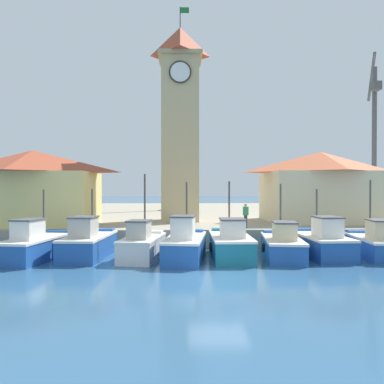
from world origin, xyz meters
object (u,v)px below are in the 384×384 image
(fishing_boat_right_outer, at_px, (375,244))
(port_crane_far, at_px, (173,159))
(fishing_boat_left_inner, at_px, (142,245))
(fishing_boat_mid_right, at_px, (282,245))
(fishing_boat_far_left, at_px, (37,245))
(dock_worker_near_tower, at_px, (246,215))
(clock_tower, at_px, (180,119))
(warehouse_left, at_px, (33,187))
(port_crane_near, at_px, (374,153))
(fishing_boat_left_outer, at_px, (88,243))
(fishing_boat_mid_left, at_px, (185,245))
(fishing_boat_center, at_px, (231,244))
(fishing_boat_right_inner, at_px, (321,242))
(warehouse_right, at_px, (321,186))

(fishing_boat_right_outer, relative_size, port_crane_far, 0.31)
(fishing_boat_left_inner, height_order, fishing_boat_mid_right, fishing_boat_left_inner)
(fishing_boat_far_left, height_order, dock_worker_near_tower, fishing_boat_far_left)
(clock_tower, bearing_deg, warehouse_left, -165.07)
(fishing_boat_right_outer, xyz_separation_m, clock_tower, (-10.67, 9.62, 8.52))
(port_crane_far, bearing_deg, fishing_boat_right_outer, -64.17)
(fishing_boat_right_outer, xyz_separation_m, port_crane_near, (12.51, 24.02, 7.23))
(fishing_boat_left_outer, xyz_separation_m, port_crane_far, (4.12, 23.52, 6.40))
(fishing_boat_mid_left, bearing_deg, port_crane_near, 47.05)
(fishing_boat_mid_right, bearing_deg, fishing_boat_right_outer, 1.51)
(fishing_boat_center, height_order, port_crane_near, port_crane_near)
(fishing_boat_right_inner, bearing_deg, warehouse_left, 160.32)
(fishing_boat_right_inner, bearing_deg, fishing_boat_mid_right, -170.16)
(port_crane_far, bearing_deg, warehouse_left, -119.67)
(fishing_boat_far_left, distance_m, fishing_boat_left_inner, 5.57)
(fishing_boat_left_outer, height_order, port_crane_far, port_crane_far)
(fishing_boat_mid_right, xyz_separation_m, port_crane_near, (17.66, 24.15, 7.24))
(fishing_boat_right_inner, height_order, port_crane_near, port_crane_near)
(clock_tower, distance_m, warehouse_left, 12.13)
(fishing_boat_left_outer, height_order, fishing_boat_center, fishing_boat_center)
(fishing_boat_center, xyz_separation_m, fishing_boat_mid_right, (2.80, 0.04, -0.07))
(fishing_boat_left_outer, relative_size, fishing_boat_left_inner, 1.08)
(fishing_boat_right_inner, xyz_separation_m, port_crane_near, (15.37, 23.76, 7.17))
(clock_tower, relative_size, port_crane_far, 1.07)
(dock_worker_near_tower, bearing_deg, fishing_boat_left_outer, -158.49)
(fishing_boat_mid_right, height_order, port_crane_far, port_crane_far)
(fishing_boat_mid_left, distance_m, fishing_boat_center, 2.48)
(fishing_boat_mid_right, height_order, warehouse_left, warehouse_left)
(port_crane_near, bearing_deg, warehouse_right, -128.73)
(fishing_boat_far_left, relative_size, fishing_boat_right_inner, 1.06)
(fishing_boat_far_left, relative_size, port_crane_far, 0.33)
(fishing_boat_mid_left, relative_size, fishing_boat_right_outer, 1.05)
(fishing_boat_left_inner, xyz_separation_m, fishing_boat_center, (4.72, 0.06, 0.03))
(fishing_boat_left_inner, height_order, clock_tower, clock_tower)
(fishing_boat_left_outer, bearing_deg, clock_tower, 62.02)
(fishing_boat_far_left, bearing_deg, port_crane_far, 74.34)
(fishing_boat_left_inner, xyz_separation_m, dock_worker_near_tower, (6.24, 4.13, 1.26))
(fishing_boat_mid_right, relative_size, warehouse_left, 0.58)
(clock_tower, bearing_deg, warehouse_right, -4.24)
(dock_worker_near_tower, bearing_deg, warehouse_left, 168.83)
(fishing_boat_center, relative_size, warehouse_left, 0.56)
(fishing_boat_right_outer, bearing_deg, warehouse_right, 87.96)
(fishing_boat_right_inner, xyz_separation_m, warehouse_left, (-18.33, 6.56, 3.10))
(dock_worker_near_tower, bearing_deg, fishing_boat_mid_right, -72.42)
(fishing_boat_mid_right, relative_size, port_crane_far, 0.33)
(fishing_boat_mid_right, relative_size, fishing_boat_right_inner, 1.05)
(fishing_boat_center, bearing_deg, fishing_boat_left_inner, -179.32)
(clock_tower, xyz_separation_m, port_crane_near, (23.18, 14.40, -1.29))
(fishing_boat_left_inner, relative_size, fishing_boat_right_outer, 0.92)
(fishing_boat_mid_right, relative_size, dock_worker_near_tower, 3.23)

